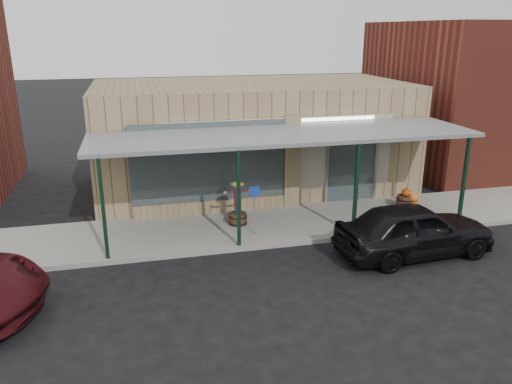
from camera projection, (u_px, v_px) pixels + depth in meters
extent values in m
plane|color=black|center=(323.00, 276.00, 13.06)|extent=(120.00, 120.00, 0.00)
cube|color=gray|center=(284.00, 224.00, 16.36)|extent=(40.00, 3.20, 0.15)
cube|color=#9B865F|center=(251.00, 136.00, 19.98)|extent=(12.00, 6.00, 4.20)
cube|color=#445153|center=(209.00, 163.00, 16.64)|extent=(5.20, 0.06, 2.80)
cube|color=#445153|center=(351.00, 165.00, 18.06)|extent=(1.80, 0.06, 2.80)
cube|color=#9B865F|center=(291.00, 164.00, 17.40)|extent=(0.55, 0.30, 3.40)
cube|color=#9B865F|center=(210.00, 207.00, 17.17)|extent=(5.20, 0.30, 0.50)
cube|color=#A49F91|center=(272.00, 156.00, 17.22)|extent=(9.00, 0.02, 2.60)
cube|color=white|center=(272.00, 122.00, 16.82)|extent=(7.50, 0.03, 0.10)
cube|color=slate|center=(285.00, 135.00, 15.44)|extent=(12.00, 3.00, 0.12)
cube|color=black|center=(103.00, 211.00, 13.32)|extent=(0.10, 0.10, 2.95)
cube|color=black|center=(239.00, 200.00, 14.16)|extent=(0.10, 0.10, 2.95)
cube|color=black|center=(356.00, 191.00, 14.97)|extent=(0.10, 0.10, 2.95)
cube|color=black|center=(464.00, 182.00, 15.81)|extent=(0.10, 0.10, 2.95)
cylinder|color=brown|center=(238.00, 219.00, 16.10)|extent=(0.72, 0.72, 0.38)
cylinder|color=navy|center=(238.00, 209.00, 15.99)|extent=(0.26, 0.26, 0.29)
cylinder|color=maroon|center=(238.00, 197.00, 15.87)|extent=(0.29, 0.29, 0.53)
sphere|color=#D8C353|center=(237.00, 186.00, 15.75)|extent=(0.21, 0.21, 0.21)
cone|color=#D8C353|center=(237.00, 182.00, 15.72)|extent=(0.34, 0.34, 0.13)
cylinder|color=brown|center=(405.00, 202.00, 17.64)|extent=(0.76, 0.76, 0.42)
ellipsoid|color=#F2520F|center=(406.00, 192.00, 17.53)|extent=(0.34, 0.34, 0.27)
cylinder|color=#4C471E|center=(407.00, 188.00, 17.48)|extent=(0.04, 0.04, 0.06)
cylinder|color=gray|center=(255.00, 215.00, 15.24)|extent=(0.04, 0.04, 1.21)
cube|color=#183DB4|center=(255.00, 192.00, 15.01)|extent=(0.31, 0.08, 0.31)
imported|color=black|center=(415.00, 230.00, 14.08)|extent=(4.65, 2.12, 1.55)
ellipsoid|color=orange|center=(414.00, 209.00, 14.82)|extent=(0.37, 0.31, 0.47)
sphere|color=orange|center=(414.00, 198.00, 14.77)|extent=(0.27, 0.27, 0.27)
cylinder|color=#186E32|center=(414.00, 203.00, 14.77)|extent=(0.18, 0.18, 0.02)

